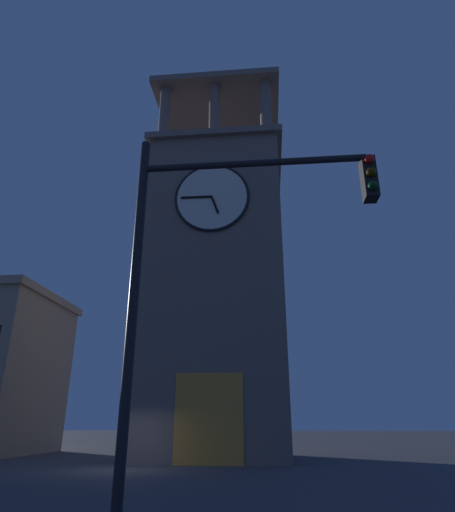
% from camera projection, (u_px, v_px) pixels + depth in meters
% --- Properties ---
extents(ground_plane, '(200.00, 200.00, 0.00)m').
position_uv_depth(ground_plane, '(122.00, 470.00, 17.38)').
color(ground_plane, '#424247').
extents(clocktower, '(8.12, 7.88, 25.52)m').
position_uv_depth(clocktower, '(219.00, 286.00, 25.95)').
color(clocktower, '#75665B').
rests_on(clocktower, ground_plane).
extents(traffic_signal_mid, '(4.02, 0.41, 6.48)m').
position_uv_depth(traffic_signal_mid, '(211.00, 255.00, 6.91)').
color(traffic_signal_mid, black).
rests_on(traffic_signal_mid, ground_plane).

